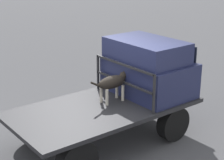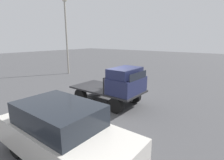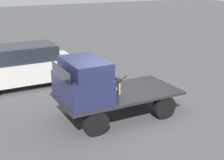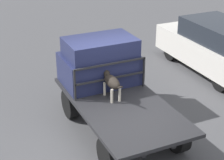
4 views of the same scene
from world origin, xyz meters
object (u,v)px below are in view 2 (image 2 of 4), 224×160
flatbed_truck (107,92)px  dog (113,81)px  light_pole_near (66,20)px  parked_sedan (63,134)px

flatbed_truck → dog: (0.32, 0.08, 0.63)m
dog → light_pole_near: size_ratio=0.14×
parked_sedan → light_pole_near: bearing=135.1°
light_pole_near → parked_sedan: bearing=-39.3°
flatbed_truck → light_pole_near: size_ratio=0.53×
flatbed_truck → light_pole_near: (-8.08, 3.95, 4.40)m
flatbed_truck → dog: dog is taller
flatbed_truck → light_pole_near: light_pole_near is taller
dog → flatbed_truck: bearing=-158.4°
flatbed_truck → light_pole_near: bearing=153.9°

